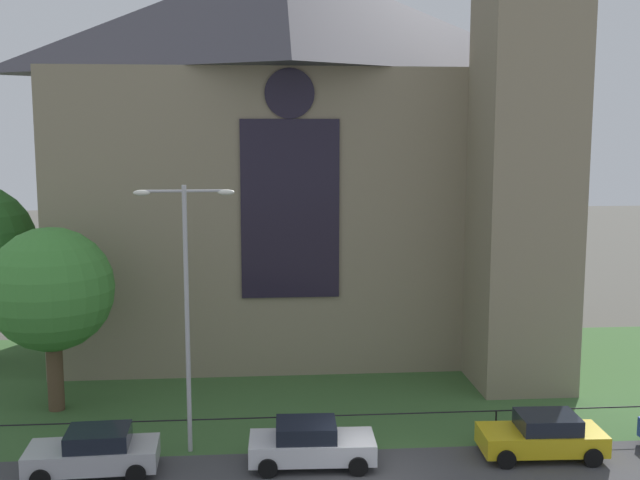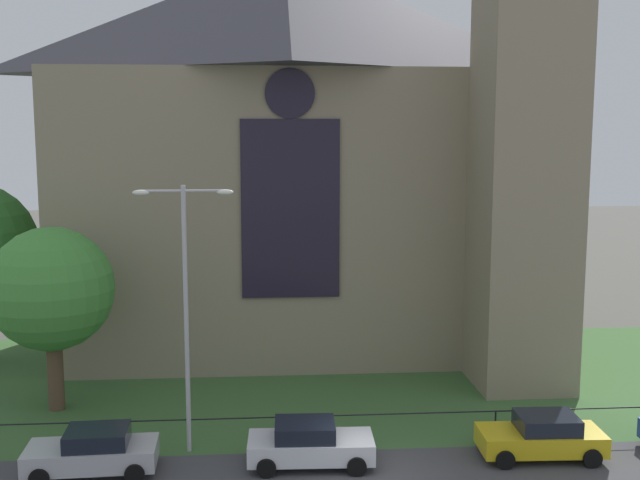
{
  "view_description": "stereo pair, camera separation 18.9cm",
  "coord_description": "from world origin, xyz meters",
  "px_view_note": "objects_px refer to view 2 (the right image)",
  "views": [
    {
      "loc": [
        -3.34,
        -23.61,
        11.07
      ],
      "look_at": [
        -0.75,
        8.0,
        6.66
      ],
      "focal_mm": 43.17,
      "sensor_mm": 36.0,
      "label": 1
    },
    {
      "loc": [
        -3.15,
        -23.62,
        11.07
      ],
      "look_at": [
        -0.75,
        8.0,
        6.66
      ],
      "focal_mm": 43.17,
      "sensor_mm": 36.0,
      "label": 2
    }
  ],
  "objects_px": {
    "church_building": "(301,149)",
    "tree_left_near": "(51,290)",
    "parked_car_yellow": "(542,436)",
    "parked_car_white": "(309,444)",
    "streetlamp_near": "(185,288)",
    "parked_car_silver": "(93,452)"
  },
  "relations": [
    {
      "from": "parked_car_white",
      "to": "streetlamp_near",
      "type": "bearing_deg",
      "value": 162.28
    },
    {
      "from": "parked_car_white",
      "to": "parked_car_yellow",
      "type": "bearing_deg",
      "value": 2.17
    },
    {
      "from": "church_building",
      "to": "tree_left_near",
      "type": "distance_m",
      "value": 14.77
    },
    {
      "from": "parked_car_white",
      "to": "parked_car_yellow",
      "type": "distance_m",
      "value": 8.02
    },
    {
      "from": "tree_left_near",
      "to": "streetlamp_near",
      "type": "distance_m",
      "value": 7.38
    },
    {
      "from": "church_building",
      "to": "parked_car_silver",
      "type": "bearing_deg",
      "value": -116.75
    },
    {
      "from": "parked_car_silver",
      "to": "tree_left_near",
      "type": "bearing_deg",
      "value": -68.18
    },
    {
      "from": "church_building",
      "to": "parked_car_white",
      "type": "relative_size",
      "value": 6.1
    },
    {
      "from": "parked_car_white",
      "to": "parked_car_yellow",
      "type": "xyz_separation_m",
      "value": [
        8.02,
        0.03,
        0.0
      ]
    },
    {
      "from": "streetlamp_near",
      "to": "parked_car_silver",
      "type": "distance_m",
      "value": 6.11
    },
    {
      "from": "parked_car_white",
      "to": "parked_car_yellow",
      "type": "relative_size",
      "value": 1.0
    },
    {
      "from": "church_building",
      "to": "parked_car_yellow",
      "type": "height_order",
      "value": "church_building"
    },
    {
      "from": "church_building",
      "to": "streetlamp_near",
      "type": "relative_size",
      "value": 2.78
    },
    {
      "from": "church_building",
      "to": "parked_car_silver",
      "type": "distance_m",
      "value": 19.47
    },
    {
      "from": "tree_left_near",
      "to": "parked_car_silver",
      "type": "xyz_separation_m",
      "value": [
        2.76,
        -6.15,
        -4.19
      ]
    },
    {
      "from": "parked_car_silver",
      "to": "parked_car_white",
      "type": "bearing_deg",
      "value": 178.46
    },
    {
      "from": "church_building",
      "to": "parked_car_white",
      "type": "height_order",
      "value": "church_building"
    },
    {
      "from": "church_building",
      "to": "streetlamp_near",
      "type": "xyz_separation_m",
      "value": [
        -4.68,
        -13.58,
        -4.43
      ]
    },
    {
      "from": "streetlamp_near",
      "to": "parked_car_silver",
      "type": "relative_size",
      "value": 2.19
    },
    {
      "from": "parked_car_yellow",
      "to": "church_building",
      "type": "bearing_deg",
      "value": -61.5
    },
    {
      "from": "church_building",
      "to": "tree_left_near",
      "type": "xyz_separation_m",
      "value": [
        -10.4,
        -9.01,
        -5.34
      ]
    },
    {
      "from": "church_building",
      "to": "streetlamp_near",
      "type": "bearing_deg",
      "value": -109.01
    }
  ]
}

